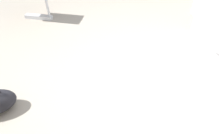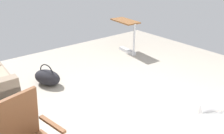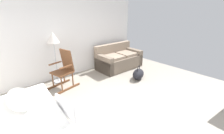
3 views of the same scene
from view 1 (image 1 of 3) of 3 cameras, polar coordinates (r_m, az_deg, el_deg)
ground_plane at (r=3.12m, az=1.59°, el=-0.21°), size 6.57×6.57×0.00m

